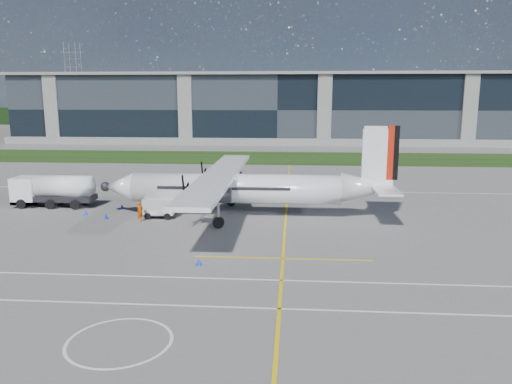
% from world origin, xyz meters
% --- Properties ---
extents(ground, '(400.00, 400.00, 0.00)m').
position_xyz_m(ground, '(0.00, 40.00, 0.00)').
color(ground, '#65625F').
rests_on(ground, ground).
extents(grass_strip, '(400.00, 18.00, 0.04)m').
position_xyz_m(grass_strip, '(0.00, 48.00, 0.02)').
color(grass_strip, black).
rests_on(grass_strip, ground).
extents(terminal_building, '(120.00, 20.00, 15.00)m').
position_xyz_m(terminal_building, '(0.00, 80.00, 7.50)').
color(terminal_building, black).
rests_on(terminal_building, ground).
extents(tree_line, '(400.00, 6.00, 6.00)m').
position_xyz_m(tree_line, '(0.00, 140.00, 3.00)').
color(tree_line, black).
rests_on(tree_line, ground).
extents(pylon_west, '(9.00, 4.60, 30.00)m').
position_xyz_m(pylon_west, '(-80.00, 150.00, 15.00)').
color(pylon_west, gray).
rests_on(pylon_west, ground).
extents(yellow_taxiway_centerline, '(0.20, 70.00, 0.01)m').
position_xyz_m(yellow_taxiway_centerline, '(3.00, 10.00, 0.01)').
color(yellow_taxiway_centerline, yellow).
rests_on(yellow_taxiway_centerline, ground).
extents(white_lane_line, '(90.00, 0.15, 0.01)m').
position_xyz_m(white_lane_line, '(0.00, -14.00, 0.01)').
color(white_lane_line, white).
rests_on(white_lane_line, ground).
extents(turboprop_aircraft, '(26.37, 27.34, 8.20)m').
position_xyz_m(turboprop_aircraft, '(-0.52, 5.63, 4.10)').
color(turboprop_aircraft, white).
rests_on(turboprop_aircraft, ground).
extents(fuel_tanker_truck, '(8.22, 2.67, 3.08)m').
position_xyz_m(fuel_tanker_truck, '(-20.31, 8.22, 1.54)').
color(fuel_tanker_truck, silver).
rests_on(fuel_tanker_truck, ground).
extents(baggage_tug, '(2.91, 1.74, 1.74)m').
position_xyz_m(baggage_tug, '(-8.25, 4.60, 0.87)').
color(baggage_tug, silver).
rests_on(baggage_tug, ground).
extents(ground_crew_person, '(0.89, 1.00, 2.04)m').
position_xyz_m(ground_crew_person, '(-9.51, 2.96, 1.02)').
color(ground_crew_person, '#F25907').
rests_on(ground_crew_person, ground).
extents(safety_cone_portwing, '(0.36, 0.36, 0.50)m').
position_xyz_m(safety_cone_portwing, '(-2.38, -7.73, 0.25)').
color(safety_cone_portwing, '#0E30EF').
rests_on(safety_cone_portwing, ground).
extents(safety_cone_stbdwing, '(0.36, 0.36, 0.50)m').
position_xyz_m(safety_cone_stbdwing, '(-3.29, 20.03, 0.25)').
color(safety_cone_stbdwing, '#0E30EF').
rests_on(safety_cone_stbdwing, ground).
extents(safety_cone_nose_port, '(0.36, 0.36, 0.50)m').
position_xyz_m(safety_cone_nose_port, '(-12.86, 3.69, 0.25)').
color(safety_cone_nose_port, '#0E30EF').
rests_on(safety_cone_nose_port, ground).
extents(safety_cone_fwd, '(0.36, 0.36, 0.50)m').
position_xyz_m(safety_cone_fwd, '(-15.23, 4.94, 0.25)').
color(safety_cone_fwd, '#0E30EF').
rests_on(safety_cone_fwd, ground).
extents(safety_cone_nose_stbd, '(0.36, 0.36, 0.50)m').
position_xyz_m(safety_cone_nose_stbd, '(-12.73, 7.54, 0.25)').
color(safety_cone_nose_stbd, '#0E30EF').
rests_on(safety_cone_nose_stbd, ground).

